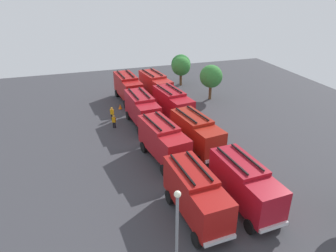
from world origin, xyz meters
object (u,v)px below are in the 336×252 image
at_px(fire_truck_2, 163,140).
at_px(firefighter_0, 112,113).
at_px(tree_1, 181,66).
at_px(fire_truck_0, 128,87).
at_px(firefighter_3, 114,121).
at_px(tree_0, 181,64).
at_px(fire_truck_1, 142,109).
at_px(fire_truck_5, 173,103).
at_px(traffic_cone_2, 189,129).
at_px(fire_truck_3, 196,193).
at_px(traffic_cone_1, 163,130).
at_px(fire_truck_4, 155,85).
at_px(firefighter_2, 153,108).
at_px(traffic_cone_0, 120,106).
at_px(tree_2, 211,77).
at_px(lamppost, 177,239).
at_px(fire_truck_7, 245,184).
at_px(fire_truck_6, 196,133).
at_px(firefighter_4, 170,89).
at_px(firefighter_1, 234,152).

height_order(fire_truck_2, firefighter_0, fire_truck_2).
bearing_deg(tree_1, fire_truck_0, -65.10).
distance_m(firefighter_3, tree_0, 19.85).
bearing_deg(firefighter_3, fire_truck_1, 113.12).
height_order(fire_truck_5, traffic_cone_2, fire_truck_5).
xyz_separation_m(tree_0, tree_1, (0.78, -0.26, -0.10)).
bearing_deg(fire_truck_3, fire_truck_2, 174.98).
bearing_deg(firefighter_3, tree_1, 162.25).
bearing_deg(firefighter_0, fire_truck_3, -127.92).
bearing_deg(traffic_cone_2, traffic_cone_1, -103.14).
distance_m(fire_truck_3, tree_0, 33.42).
relative_size(fire_truck_4, tree_1, 1.53).
distance_m(fire_truck_4, firefighter_2, 6.45).
relative_size(firefighter_0, traffic_cone_2, 2.56).
distance_m(fire_truck_3, traffic_cone_0, 23.57).
relative_size(fire_truck_4, tree_2, 1.44).
bearing_deg(traffic_cone_0, firefighter_2, 47.47).
distance_m(fire_truck_0, firefighter_0, 7.21).
xyz_separation_m(fire_truck_0, tree_0, (-5.39, 10.19, 1.25)).
height_order(fire_truck_5, lamppost, lamppost).
bearing_deg(traffic_cone_2, fire_truck_7, -3.48).
xyz_separation_m(fire_truck_4, firefighter_2, (6.00, -2.02, -1.18)).
relative_size(fire_truck_2, firefighter_2, 4.34).
height_order(fire_truck_6, traffic_cone_1, fire_truck_6).
height_order(fire_truck_7, firefighter_2, fire_truck_7).
bearing_deg(firefighter_4, firefighter_2, 114.51).
height_order(fire_truck_5, firefighter_1, fire_truck_5).
xyz_separation_m(fire_truck_7, firefighter_0, (-20.13, -7.30, -1.25)).
distance_m(firefighter_4, traffic_cone_0, 9.08).
height_order(fire_truck_3, firefighter_4, fire_truck_3).
bearing_deg(fire_truck_6, lamppost, -34.90).
bearing_deg(tree_0, fire_truck_4, -46.60).
bearing_deg(fire_truck_4, fire_truck_0, -104.71).
bearing_deg(traffic_cone_1, tree_1, 153.63).
height_order(tree_2, lamppost, lamppost).
distance_m(firefighter_1, lamppost, 16.01).
bearing_deg(fire_truck_1, lamppost, -13.21).
relative_size(firefighter_2, firefighter_4, 1.00).
xyz_separation_m(fire_truck_0, fire_truck_5, (8.47, 4.09, 0.00)).
bearing_deg(firefighter_0, traffic_cone_1, -95.03).
height_order(fire_truck_0, traffic_cone_2, fire_truck_0).
distance_m(fire_truck_0, fire_truck_1, 9.01).
relative_size(fire_truck_1, firefighter_0, 4.53).
bearing_deg(fire_truck_6, fire_truck_5, 169.30).
bearing_deg(firefighter_1, firefighter_0, 166.79).
bearing_deg(firefighter_1, lamppost, -89.13).
relative_size(fire_truck_5, firefighter_3, 4.66).
distance_m(tree_1, lamppost, 39.11).
bearing_deg(firefighter_3, fire_truck_7, 50.32).
bearing_deg(fire_truck_3, firefighter_3, -173.09).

